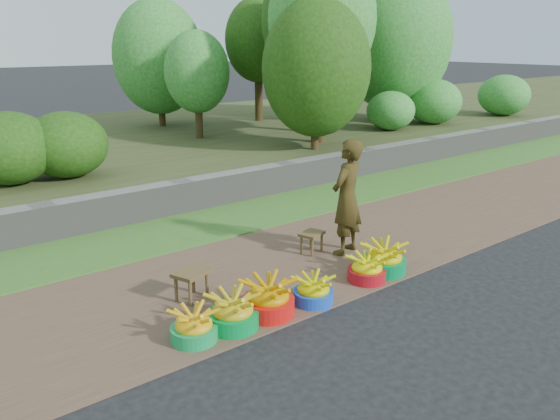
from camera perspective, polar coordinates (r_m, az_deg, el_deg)
ground_plane at (r=6.30m, az=8.05°, el=-9.19°), size 120.00×120.00×0.00m
dirt_shoulder at (r=7.13m, az=0.82°, el=-5.65°), size 80.00×2.50×0.02m
grass_verge at (r=8.67m, az=-7.49°, el=-1.46°), size 80.00×1.50×0.04m
retaining_wall at (r=9.31m, az=-10.23°, el=1.37°), size 80.00×0.35×0.55m
earth_bank at (r=13.74m, az=-19.97°, el=5.66°), size 80.00×10.00×0.50m
vegetation at (r=11.57m, az=-18.80°, el=16.04°), size 30.34×8.04×4.83m
basin_a at (r=5.43m, az=-8.99°, el=-12.03°), size 0.46×0.46×0.34m
basin_b at (r=5.59m, az=-4.95°, el=-10.68°), size 0.52×0.52×0.39m
basin_c at (r=5.81m, az=-1.24°, el=-9.32°), size 0.56×0.56×0.42m
basin_d at (r=6.08m, az=3.50°, el=-8.50°), size 0.45×0.45×0.33m
basin_e at (r=6.67m, az=9.06°, el=-6.19°), size 0.46×0.46×0.34m
basin_f at (r=6.93m, az=10.83°, el=-5.12°), size 0.55×0.55×0.41m
stool_left at (r=6.17m, az=-9.25°, el=-6.88°), size 0.46×0.41×0.34m
stool_right at (r=7.41m, az=3.33°, el=-2.78°), size 0.38×0.33×0.29m
vendor_woman at (r=7.28m, az=7.01°, el=1.31°), size 0.65×0.53×1.56m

